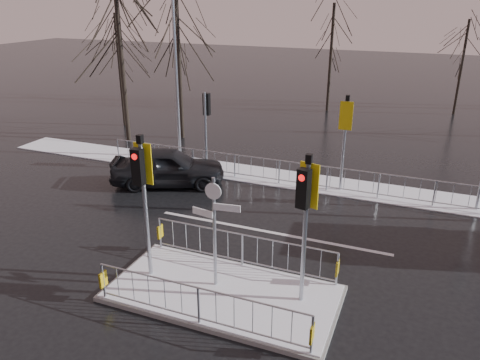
% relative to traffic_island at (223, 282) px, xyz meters
% --- Properties ---
extents(ground, '(120.00, 120.00, 0.00)m').
position_rel_traffic_island_xyz_m(ground, '(0.01, -0.01, -0.39)').
color(ground, black).
rests_on(ground, ground).
extents(snow_verge, '(30.00, 2.00, 0.04)m').
position_rel_traffic_island_xyz_m(snow_verge, '(0.01, 8.59, -0.37)').
color(snow_verge, white).
rests_on(snow_verge, ground).
extents(lane_markings, '(8.00, 11.38, 0.01)m').
position_rel_traffic_island_xyz_m(lane_markings, '(0.01, -0.34, -0.39)').
color(lane_markings, silver).
rests_on(lane_markings, ground).
extents(traffic_island, '(6.00, 3.04, 4.15)m').
position_rel_traffic_island_xyz_m(traffic_island, '(0.00, 0.00, 0.00)').
color(traffic_island, slate).
rests_on(traffic_island, ground).
extents(far_kerb_fixtures, '(18.00, 0.65, 3.83)m').
position_rel_traffic_island_xyz_m(far_kerb_fixtures, '(0.31, 8.08, 0.63)').
color(far_kerb_fixtures, '#9AA1A8').
rests_on(far_kerb_fixtures, ground).
extents(car_far_lane, '(4.96, 3.50, 1.57)m').
position_rel_traffic_island_xyz_m(car_far_lane, '(-5.23, 6.20, 0.39)').
color(car_far_lane, black).
rests_on(car_far_lane, ground).
extents(tree_near_a, '(4.75, 4.75, 8.97)m').
position_rel_traffic_island_xyz_m(tree_near_a, '(-10.49, 10.99, 5.72)').
color(tree_near_a, black).
rests_on(tree_near_a, ground).
extents(tree_near_b, '(4.00, 4.00, 7.55)m').
position_rel_traffic_island_xyz_m(tree_near_b, '(-7.99, 12.49, 4.76)').
color(tree_near_b, black).
rests_on(tree_near_b, ground).
extents(tree_near_c, '(3.50, 3.50, 6.61)m').
position_rel_traffic_island_xyz_m(tree_near_c, '(-12.49, 13.49, 4.11)').
color(tree_near_c, black).
rests_on(tree_near_c, ground).
extents(tree_far_a, '(3.75, 3.75, 7.08)m').
position_rel_traffic_island_xyz_m(tree_far_a, '(-1.99, 21.99, 4.43)').
color(tree_far_a, black).
rests_on(tree_far_a, ground).
extents(tree_far_b, '(3.25, 3.25, 6.14)m').
position_rel_traffic_island_xyz_m(tree_far_b, '(6.01, 23.99, 3.79)').
color(tree_far_b, black).
rests_on(tree_far_b, ground).
extents(street_lamp_left, '(1.25, 0.18, 8.20)m').
position_rel_traffic_island_xyz_m(street_lamp_left, '(-6.42, 9.49, 4.10)').
color(street_lamp_left, '#9AA1A8').
rests_on(street_lamp_left, ground).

